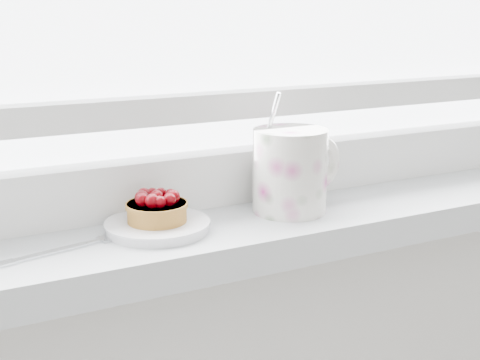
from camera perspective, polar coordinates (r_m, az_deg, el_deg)
saucer at (r=0.79m, az=-7.06°, el=-3.93°), size 0.12×0.12×0.01m
raspberry_tart at (r=0.78m, az=-7.12°, el=-2.34°), size 0.07×0.07×0.04m
floral_mug at (r=0.85m, az=4.47°, el=0.99°), size 0.14×0.11×0.15m
fork at (r=0.75m, az=-13.98°, el=-5.53°), size 0.17×0.05×0.00m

